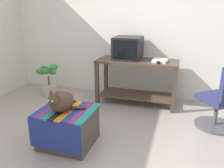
{
  "coord_description": "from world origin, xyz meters",
  "views": [
    {
      "loc": [
        0.85,
        -1.97,
        1.5
      ],
      "look_at": [
        -0.04,
        0.85,
        0.55
      ],
      "focal_mm": 35.87,
      "sensor_mm": 36.0,
      "label": 1
    }
  ],
  "objects_px": {
    "cat": "(61,101)",
    "potted_plant": "(48,81)",
    "office_chair": "(221,102)",
    "stapler": "(158,62)",
    "book": "(160,61)",
    "desk": "(137,74)",
    "keyboard": "(124,60)",
    "ottoman_with_blanket": "(68,127)",
    "tv_monitor": "(128,48)"
  },
  "relations": [
    {
      "from": "cat",
      "to": "potted_plant",
      "type": "bearing_deg",
      "value": 136.57
    },
    {
      "from": "office_chair",
      "to": "stapler",
      "type": "xyz_separation_m",
      "value": [
        -0.89,
        0.4,
        0.39
      ]
    },
    {
      "from": "book",
      "to": "stapler",
      "type": "xyz_separation_m",
      "value": [
        -0.02,
        -0.12,
        -0.0
      ]
    },
    {
      "from": "cat",
      "to": "stapler",
      "type": "xyz_separation_m",
      "value": [
        0.89,
        1.39,
        0.21
      ]
    },
    {
      "from": "book",
      "to": "office_chair",
      "type": "xyz_separation_m",
      "value": [
        0.87,
        -0.52,
        -0.39
      ]
    },
    {
      "from": "stapler",
      "to": "cat",
      "type": "bearing_deg",
      "value": -150.29
    },
    {
      "from": "potted_plant",
      "to": "office_chair",
      "type": "height_order",
      "value": "office_chair"
    },
    {
      "from": "stapler",
      "to": "desk",
      "type": "bearing_deg",
      "value": 128.1
    },
    {
      "from": "keyboard",
      "to": "potted_plant",
      "type": "distance_m",
      "value": 1.54
    },
    {
      "from": "ottoman_with_blanket",
      "to": "tv_monitor",
      "type": "bearing_deg",
      "value": 78.26
    },
    {
      "from": "keyboard",
      "to": "potted_plant",
      "type": "relative_size",
      "value": 0.64
    },
    {
      "from": "tv_monitor",
      "to": "office_chair",
      "type": "xyz_separation_m",
      "value": [
        1.42,
        -0.64,
        -0.54
      ]
    },
    {
      "from": "keyboard",
      "to": "stapler",
      "type": "height_order",
      "value": "stapler"
    },
    {
      "from": "tv_monitor",
      "to": "ottoman_with_blanket",
      "type": "height_order",
      "value": "tv_monitor"
    },
    {
      "from": "office_chair",
      "to": "stapler",
      "type": "relative_size",
      "value": 8.09
    },
    {
      "from": "keyboard",
      "to": "cat",
      "type": "distance_m",
      "value": 1.48
    },
    {
      "from": "office_chair",
      "to": "ottoman_with_blanket",
      "type": "bearing_deg",
      "value": -10.55
    },
    {
      "from": "desk",
      "to": "potted_plant",
      "type": "distance_m",
      "value": 1.67
    },
    {
      "from": "keyboard",
      "to": "book",
      "type": "relative_size",
      "value": 1.59
    },
    {
      "from": "cat",
      "to": "potted_plant",
      "type": "xyz_separation_m",
      "value": [
        -1.1,
        1.42,
        -0.28
      ]
    },
    {
      "from": "keyboard",
      "to": "stapler",
      "type": "relative_size",
      "value": 3.64
    },
    {
      "from": "tv_monitor",
      "to": "stapler",
      "type": "distance_m",
      "value": 0.6
    },
    {
      "from": "ottoman_with_blanket",
      "to": "potted_plant",
      "type": "relative_size",
      "value": 1.0
    },
    {
      "from": "desk",
      "to": "keyboard",
      "type": "height_order",
      "value": "keyboard"
    },
    {
      "from": "book",
      "to": "cat",
      "type": "bearing_deg",
      "value": -114.59
    },
    {
      "from": "desk",
      "to": "keyboard",
      "type": "distance_m",
      "value": 0.34
    },
    {
      "from": "office_chair",
      "to": "stapler",
      "type": "bearing_deg",
      "value": -62.97
    },
    {
      "from": "tv_monitor",
      "to": "stapler",
      "type": "height_order",
      "value": "tv_monitor"
    },
    {
      "from": "stapler",
      "to": "book",
      "type": "bearing_deg",
      "value": 50.68
    },
    {
      "from": "keyboard",
      "to": "tv_monitor",
      "type": "bearing_deg",
      "value": 86.84
    },
    {
      "from": "potted_plant",
      "to": "office_chair",
      "type": "bearing_deg",
      "value": -8.5
    },
    {
      "from": "desk",
      "to": "tv_monitor",
      "type": "distance_m",
      "value": 0.47
    },
    {
      "from": "desk",
      "to": "cat",
      "type": "distance_m",
      "value": 1.64
    },
    {
      "from": "cat",
      "to": "potted_plant",
      "type": "height_order",
      "value": "cat"
    },
    {
      "from": "desk",
      "to": "book",
      "type": "relative_size",
      "value": 5.31
    },
    {
      "from": "book",
      "to": "cat",
      "type": "distance_m",
      "value": 1.78
    },
    {
      "from": "ottoman_with_blanket",
      "to": "office_chair",
      "type": "distance_m",
      "value": 1.99
    },
    {
      "from": "keyboard",
      "to": "book",
      "type": "xyz_separation_m",
      "value": [
        0.56,
        0.09,
        0.01
      ]
    },
    {
      "from": "potted_plant",
      "to": "office_chair",
      "type": "xyz_separation_m",
      "value": [
        2.88,
        -0.43,
        0.11
      ]
    },
    {
      "from": "stapler",
      "to": "ottoman_with_blanket",
      "type": "bearing_deg",
      "value": -150.15
    },
    {
      "from": "ottoman_with_blanket",
      "to": "stapler",
      "type": "bearing_deg",
      "value": 57.41
    },
    {
      "from": "tv_monitor",
      "to": "book",
      "type": "relative_size",
      "value": 2.13
    },
    {
      "from": "tv_monitor",
      "to": "ottoman_with_blanket",
      "type": "distance_m",
      "value": 1.76
    },
    {
      "from": "ottoman_with_blanket",
      "to": "potted_plant",
      "type": "bearing_deg",
      "value": 129.59
    },
    {
      "from": "desk",
      "to": "stapler",
      "type": "distance_m",
      "value": 0.46
    },
    {
      "from": "cat",
      "to": "office_chair",
      "type": "xyz_separation_m",
      "value": [
        1.78,
        0.99,
        -0.17
      ]
    },
    {
      "from": "desk",
      "to": "stapler",
      "type": "height_order",
      "value": "stapler"
    },
    {
      "from": "desk",
      "to": "book",
      "type": "bearing_deg",
      "value": -6.49
    },
    {
      "from": "keyboard",
      "to": "book",
      "type": "distance_m",
      "value": 0.56
    },
    {
      "from": "potted_plant",
      "to": "tv_monitor",
      "type": "bearing_deg",
      "value": 8.09
    }
  ]
}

